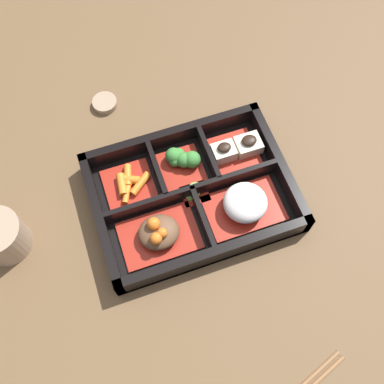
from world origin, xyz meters
The scene contains 11 objects.
ground_plane centered at (0.00, 0.00, 0.00)m, with size 3.00×3.00×0.00m, color brown.
bento_base centered at (0.00, 0.00, 0.01)m, with size 0.32×0.24×0.01m.
bento_rim centered at (0.00, 0.00, 0.02)m, with size 0.32×0.24×0.04m.
bowl_rice centered at (-0.07, 0.05, 0.03)m, with size 0.12×0.08×0.05m.
bowl_stew centered at (0.07, 0.05, 0.03)m, with size 0.12×0.08×0.05m.
bowl_tofu centered at (-0.10, -0.05, 0.02)m, with size 0.09×0.08×0.04m.
bowl_greens centered at (0.00, -0.06, 0.02)m, with size 0.07×0.08×0.03m.
bowl_carrots centered at (0.09, -0.05, 0.02)m, with size 0.08×0.08×0.02m.
bowl_pickles centered at (0.00, 0.00, 0.02)m, with size 0.04×0.04×0.01m.
tea_cup centered at (0.30, -0.02, 0.03)m, with size 0.08×0.08×0.07m.
sauce_dish centered at (0.09, -0.23, 0.01)m, with size 0.05×0.05×0.01m.
Camera 1 is at (0.10, 0.29, 0.69)m, focal length 42.00 mm.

